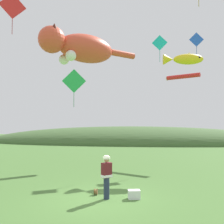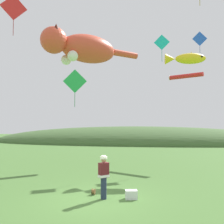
# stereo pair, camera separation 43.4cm
# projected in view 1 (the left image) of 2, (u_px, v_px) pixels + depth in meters

# --- Properties ---
(ground_plane) EXTENTS (120.00, 120.00, 0.00)m
(ground_plane) POSITION_uv_depth(u_px,v_px,m) (100.00, 199.00, 10.19)
(ground_plane) COLOR #477033
(distant_hill_ridge) EXTENTS (49.18, 13.84, 5.36)m
(distant_hill_ridge) POSITION_uv_depth(u_px,v_px,m) (132.00, 143.00, 40.27)
(distant_hill_ridge) COLOR #426033
(distant_hill_ridge) RESTS_ON ground
(festival_attendant) EXTENTS (0.49, 0.48, 1.77)m
(festival_attendant) POSITION_uv_depth(u_px,v_px,m) (107.00, 176.00, 10.28)
(festival_attendant) COLOR #232D47
(festival_attendant) RESTS_ON ground
(kite_spool) EXTENTS (0.13, 0.27, 0.27)m
(kite_spool) POSITION_uv_depth(u_px,v_px,m) (96.00, 192.00, 10.85)
(kite_spool) COLOR olive
(kite_spool) RESTS_ON ground
(picnic_cooler) EXTENTS (0.54, 0.41, 0.36)m
(picnic_cooler) POSITION_uv_depth(u_px,v_px,m) (134.00, 194.00, 10.27)
(picnic_cooler) COLOR white
(picnic_cooler) RESTS_ON ground
(kite_giant_cat) EXTENTS (7.03, 6.11, 2.62)m
(kite_giant_cat) POSITION_uv_depth(u_px,v_px,m) (79.00, 48.00, 19.66)
(kite_giant_cat) COLOR #E04C33
(kite_fish_windsock) EXTENTS (2.91, 1.02, 0.88)m
(kite_fish_windsock) POSITION_uv_depth(u_px,v_px,m) (184.00, 59.00, 17.95)
(kite_fish_windsock) COLOR yellow
(kite_tube_streamer) EXTENTS (2.75, 1.70, 0.44)m
(kite_tube_streamer) POSITION_uv_depth(u_px,v_px,m) (182.00, 77.00, 21.22)
(kite_tube_streamer) COLOR red
(kite_diamond_teal) EXTENTS (1.20, 0.06, 2.10)m
(kite_diamond_teal) POSITION_uv_depth(u_px,v_px,m) (160.00, 43.00, 19.23)
(kite_diamond_teal) COLOR #19BFBF
(kite_diamond_blue) EXTENTS (1.25, 0.12, 2.15)m
(kite_diamond_blue) POSITION_uv_depth(u_px,v_px,m) (196.00, 40.00, 21.43)
(kite_diamond_blue) COLOR blue
(kite_diamond_red) EXTENTS (1.28, 0.86, 2.42)m
(kite_diamond_red) POSITION_uv_depth(u_px,v_px,m) (13.00, 6.00, 14.32)
(kite_diamond_red) COLOR red
(kite_diamond_green) EXTENTS (1.52, 0.29, 2.44)m
(kite_diamond_green) POSITION_uv_depth(u_px,v_px,m) (74.00, 81.00, 15.97)
(kite_diamond_green) COLOR green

